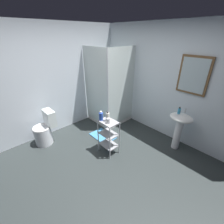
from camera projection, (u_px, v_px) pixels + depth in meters
ground_plane at (104, 167)px, 2.92m from camera, size 4.20×4.20×0.02m
wall_back at (166, 83)px, 3.45m from camera, size 4.20×0.14×2.50m
wall_left at (51, 82)px, 3.55m from camera, size 0.10×4.20×2.50m
shower_stall at (109, 106)px, 4.25m from camera, size 0.92×0.92×2.00m
pedestal_sink at (180, 125)px, 3.16m from camera, size 0.46×0.37×0.81m
sink_faucet at (185, 111)px, 3.10m from camera, size 0.03×0.03×0.10m
toilet at (45, 131)px, 3.44m from camera, size 0.37×0.49×0.76m
storage_cart at (109, 134)px, 3.10m from camera, size 0.38×0.28×0.74m
hand_soap_bottle at (179, 111)px, 3.08m from camera, size 0.05×0.05×0.14m
lotion_bottle_white at (108, 117)px, 2.95m from camera, size 0.07×0.07×0.20m
shampoo_bottle_blue at (101, 116)px, 2.98m from camera, size 0.08×0.08×0.19m
rinse_cup at (108, 121)px, 2.89m from camera, size 0.06×0.06×0.10m
bath_mat at (103, 136)px, 3.78m from camera, size 0.60×0.40×0.02m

